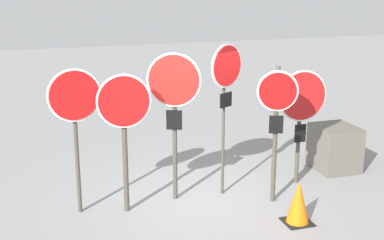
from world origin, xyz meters
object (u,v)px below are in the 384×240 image
(stop_sign_2, at_px, (174,96))
(stop_sign_4, at_px, (277,111))
(stop_sign_0, at_px, (75,108))
(stop_sign_3, at_px, (226,80))
(stop_sign_5, at_px, (302,105))
(storage_crate, at_px, (335,148))
(stop_sign_1, at_px, (124,117))
(traffic_cone_0, at_px, (298,202))

(stop_sign_2, height_order, stop_sign_4, stop_sign_2)
(stop_sign_0, xyz_separation_m, stop_sign_3, (2.48, 0.01, 0.28))
(stop_sign_0, height_order, stop_sign_2, stop_sign_2)
(stop_sign_5, height_order, storage_crate, stop_sign_5)
(stop_sign_2, distance_m, storage_crate, 3.68)
(stop_sign_4, bearing_deg, stop_sign_2, 179.06)
(stop_sign_2, height_order, storage_crate, stop_sign_2)
(stop_sign_2, bearing_deg, storage_crate, 30.96)
(stop_sign_2, distance_m, stop_sign_4, 1.68)
(stop_sign_1, height_order, stop_sign_2, stop_sign_2)
(stop_sign_2, bearing_deg, stop_sign_3, 20.81)
(stop_sign_5, bearing_deg, stop_sign_1, -174.76)
(stop_sign_5, relative_size, traffic_cone_0, 3.02)
(stop_sign_5, bearing_deg, stop_sign_4, -141.84)
(stop_sign_0, height_order, traffic_cone_0, stop_sign_0)
(stop_sign_3, bearing_deg, stop_sign_0, 151.77)
(traffic_cone_0, xyz_separation_m, storage_crate, (1.81, 1.88, 0.09))
(stop_sign_0, bearing_deg, stop_sign_1, -20.33)
(stop_sign_2, relative_size, storage_crate, 2.90)
(stop_sign_1, bearing_deg, stop_sign_5, 7.89)
(stop_sign_0, relative_size, stop_sign_5, 1.12)
(stop_sign_1, height_order, stop_sign_5, stop_sign_1)
(stop_sign_3, bearing_deg, traffic_cone_0, -92.16)
(stop_sign_4, bearing_deg, stop_sign_0, -169.84)
(stop_sign_3, height_order, traffic_cone_0, stop_sign_3)
(stop_sign_1, distance_m, stop_sign_2, 0.93)
(stop_sign_1, bearing_deg, stop_sign_0, 169.13)
(stop_sign_0, bearing_deg, traffic_cone_0, -29.34)
(stop_sign_1, xyz_separation_m, traffic_cone_0, (2.44, -1.18, -1.26))
(stop_sign_4, bearing_deg, stop_sign_3, 160.12)
(traffic_cone_0, bearing_deg, stop_sign_3, 116.39)
(storage_crate, bearing_deg, traffic_cone_0, -133.84)
(stop_sign_0, height_order, stop_sign_4, stop_sign_0)
(stop_sign_5, bearing_deg, traffic_cone_0, -117.50)
(stop_sign_1, bearing_deg, traffic_cone_0, -22.35)
(stop_sign_4, bearing_deg, traffic_cone_0, -68.71)
(stop_sign_0, xyz_separation_m, stop_sign_4, (3.15, -0.54, -0.16))
(traffic_cone_0, height_order, storage_crate, storage_crate)
(stop_sign_4, bearing_deg, storage_crate, 49.99)
(stop_sign_4, height_order, storage_crate, stop_sign_4)
(storage_crate, bearing_deg, stop_sign_3, -168.66)
(stop_sign_5, distance_m, storage_crate, 1.55)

